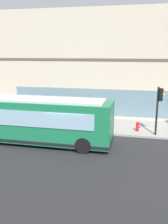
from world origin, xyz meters
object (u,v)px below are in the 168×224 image
Objects in this scene: city_bus_nearside at (37,120)px; newspaper_vending_box at (43,120)px; traffic_light_near_corner at (159,102)px; pedestrian_near_building_entrance at (35,110)px; fire_hydrant at (138,126)px; pedestrian_by_light_pole at (85,116)px.

newspaper_vending_box is at bearing 15.73° from city_bus_nearside.
traffic_light_near_corner reaches higher than city_bus_nearside.
newspaper_vending_box is at bearing -135.40° from pedestrian_near_building_entrance.
fire_hydrant is 0.46× the size of pedestrian_near_building_entrance.
traffic_light_near_corner is (2.94, -8.03, 1.05)m from city_bus_nearside.
fire_hydrant is 0.82× the size of newspaper_vending_box.
city_bus_nearside reaches higher than pedestrian_near_building_entrance.
pedestrian_by_light_pole reaches higher than pedestrian_near_building_entrance.
fire_hydrant is at bearing -91.49° from pedestrian_by_light_pole.
city_bus_nearside is 8.61m from traffic_light_near_corner.
pedestrian_near_building_entrance is at bearing 82.85° from fire_hydrant.
pedestrian_by_light_pole is at bearing -85.61° from newspaper_vending_box.
city_bus_nearside is at bearing 145.98° from pedestrian_by_light_pole.
city_bus_nearside is at bearing 118.27° from fire_hydrant.
pedestrian_near_building_entrance is at bearing 80.46° from traffic_light_near_corner.
city_bus_nearside reaches higher than fire_hydrant.
city_bus_nearside is at bearing -164.27° from newspaper_vending_box.
pedestrian_by_light_pole is at bearing -34.02° from city_bus_nearside.
pedestrian_by_light_pole is (3.66, -2.47, -0.47)m from city_bus_nearside.
city_bus_nearside is 13.60× the size of fire_hydrant.
traffic_light_near_corner is at bearing -92.92° from newspaper_vending_box.
fire_hydrant is 4.18m from pedestrian_by_light_pole.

